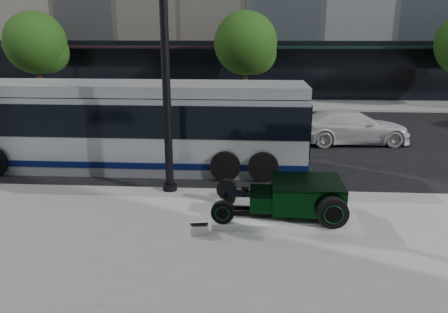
# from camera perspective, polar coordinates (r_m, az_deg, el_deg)

# --- Properties ---
(ground) EXTENTS (120.00, 120.00, 0.00)m
(ground) POSITION_cam_1_polar(r_m,az_deg,el_deg) (14.85, -2.17, -1.94)
(ground) COLOR black
(ground) RESTS_ON ground
(sidewalk_far) EXTENTS (70.00, 4.00, 0.12)m
(sidewalk_far) POSITION_cam_1_polar(r_m,az_deg,el_deg) (28.45, 0.73, 6.86)
(sidewalk_far) COLOR gray
(sidewalk_far) RESTS_ON ground
(street_trees) EXTENTS (29.80, 3.80, 5.70)m
(street_trees) POSITION_cam_1_polar(r_m,az_deg,el_deg) (27.14, 3.14, 14.27)
(street_trees) COLOR black
(street_trees) RESTS_ON sidewalk_far
(display_plinth) EXTENTS (3.40, 1.80, 0.15)m
(display_plinth) POSITION_cam_1_polar(r_m,az_deg,el_deg) (11.06, 7.68, -7.45)
(display_plinth) COLOR silver
(display_plinth) RESTS_ON sidewalk_near
(hot_rod) EXTENTS (3.22, 2.00, 0.81)m
(hot_rod) POSITION_cam_1_polar(r_m,az_deg,el_deg) (10.90, 9.53, -5.04)
(hot_rod) COLOR black
(hot_rod) RESTS_ON display_plinth
(info_plaque) EXTENTS (0.45, 0.36, 0.31)m
(info_plaque) POSITION_cam_1_polar(r_m,az_deg,el_deg) (10.13, -3.28, -9.30)
(info_plaque) COLOR silver
(info_plaque) RESTS_ON sidewalk_near
(lamppost) EXTENTS (0.41, 0.41, 7.53)m
(lamppost) POSITION_cam_1_polar(r_m,az_deg,el_deg) (12.12, -7.62, 11.27)
(lamppost) COLOR black
(lamppost) RESTS_ON sidewalk_near
(transit_bus) EXTENTS (12.12, 2.88, 2.92)m
(transit_bus) POSITION_cam_1_polar(r_m,az_deg,el_deg) (15.37, -12.24, 4.06)
(transit_bus) COLOR #A8ACB2
(transit_bus) RESTS_ON ground
(white_sedan) EXTENTS (4.98, 2.41, 1.40)m
(white_sedan) POSITION_cam_1_polar(r_m,az_deg,el_deg) (19.24, 16.33, 3.73)
(white_sedan) COLOR silver
(white_sedan) RESTS_ON ground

